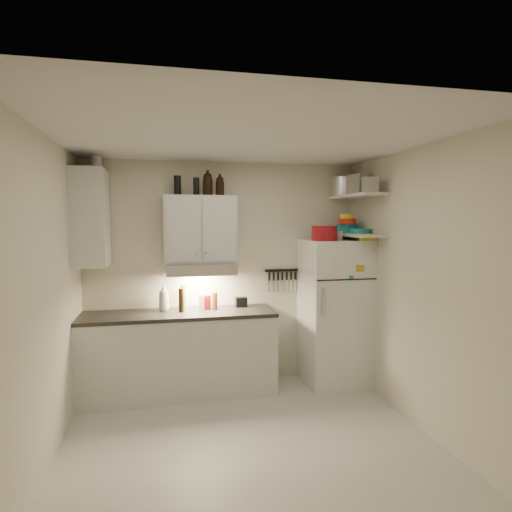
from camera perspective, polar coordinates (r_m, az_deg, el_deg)
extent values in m
cube|color=beige|center=(4.05, -0.80, -23.74)|extent=(3.20, 3.00, 0.02)
cube|color=silver|center=(3.63, -0.85, 15.67)|extent=(3.20, 3.00, 0.02)
cube|color=beige|center=(5.09, -4.23, -2.31)|extent=(3.20, 0.02, 2.60)
cube|color=beige|center=(3.66, -26.50, -5.55)|extent=(0.02, 3.00, 2.60)
cube|color=beige|center=(4.24, 21.09, -4.02)|extent=(0.02, 3.00, 2.60)
cube|color=silver|center=(4.92, -10.15, -12.87)|extent=(2.10, 0.60, 0.88)
cube|color=#282522|center=(4.80, -10.23, -7.63)|extent=(2.10, 0.62, 0.04)
cube|color=silver|center=(4.84, -7.49, 3.54)|extent=(0.80, 0.33, 0.75)
cube|color=silver|center=(4.75, -21.19, 4.75)|extent=(0.33, 0.55, 1.00)
cube|color=silver|center=(4.81, -7.37, -1.66)|extent=(0.76, 0.46, 0.12)
cube|color=white|center=(5.16, 10.37, -7.34)|extent=(0.70, 0.68, 1.70)
cube|color=silver|center=(5.01, 13.33, 7.78)|extent=(0.30, 0.95, 0.03)
cube|color=silver|center=(5.01, 13.23, 2.75)|extent=(0.30, 0.95, 0.03)
cube|color=black|center=(5.21, 3.46, -1.92)|extent=(0.42, 0.02, 0.03)
cylinder|color=maroon|center=(4.82, 9.09, 3.02)|extent=(0.33, 0.33, 0.17)
cube|color=#AE9C15|center=(4.94, 14.42, 2.47)|extent=(0.24, 0.28, 0.08)
cylinder|color=silver|center=(4.98, 11.14, 2.67)|extent=(0.06, 0.06, 0.10)
cylinder|color=silver|center=(5.28, 11.63, 9.02)|extent=(0.31, 0.31, 0.22)
cube|color=#AAAAAD|center=(5.03, 13.79, 9.22)|extent=(0.27, 0.26, 0.23)
cube|color=#AAAAAD|center=(4.70, 14.95, 9.12)|extent=(0.20, 0.20, 0.16)
cylinder|color=teal|center=(5.18, 11.99, 3.59)|extent=(0.27, 0.27, 0.11)
cylinder|color=red|center=(5.11, 12.05, 4.53)|extent=(0.21, 0.21, 0.06)
cylinder|color=gold|center=(5.11, 12.06, 5.18)|extent=(0.17, 0.17, 0.05)
cylinder|color=teal|center=(4.99, 13.74, 3.23)|extent=(0.29, 0.29, 0.06)
cylinder|color=black|center=(4.80, -7.97, 9.17)|extent=(0.08, 0.08, 0.19)
cylinder|color=black|center=(4.90, -10.42, 9.20)|extent=(0.09, 0.09, 0.22)
cylinder|color=silver|center=(4.85, -20.57, 11.54)|extent=(0.14, 0.14, 0.15)
imported|color=silver|center=(4.89, -12.19, -5.18)|extent=(0.13, 0.13, 0.34)
cylinder|color=brown|center=(4.87, -5.53, -5.99)|extent=(0.07, 0.07, 0.20)
cylinder|color=#426419|center=(4.93, -9.69, -5.44)|extent=(0.07, 0.07, 0.27)
cylinder|color=black|center=(4.78, -9.95, -5.82)|extent=(0.07, 0.07, 0.26)
cylinder|color=silver|center=(4.85, -7.26, -6.16)|extent=(0.06, 0.06, 0.18)
cylinder|color=maroon|center=(4.90, -6.49, -6.15)|extent=(0.09, 0.09, 0.16)
cube|color=black|center=(5.01, -2.01, -6.15)|extent=(0.14, 0.10, 0.11)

